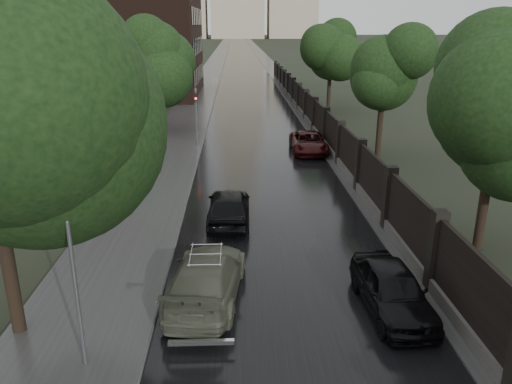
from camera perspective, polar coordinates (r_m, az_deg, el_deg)
name	(u,v)px	position (r m, az deg, el deg)	size (l,w,h in m)	color
road	(239,46)	(199.13, -1.92, 16.33)	(8.00, 420.00, 0.02)	black
sidewalk_left	(224,46)	(199.17, -3.72, 16.32)	(4.00, 420.00, 0.16)	#2D2D2D
verge_right	(254,46)	(199.25, -0.27, 16.35)	(3.00, 420.00, 0.08)	#2D2D2D
fence_right	(311,114)	(42.04, 6.30, 8.85)	(0.45, 75.72, 2.70)	#383533
tree_left_far	(151,64)	(39.58, -11.96, 14.14)	(4.25, 4.25, 7.39)	black
tree_right_a	(497,119)	(19.51, 25.81, 7.52)	(4.08, 4.08, 7.01)	black
tree_right_b	(384,78)	(32.42, 14.37, 12.52)	(4.08, 4.08, 7.01)	black
tree_right_c	(330,59)	(49.90, 8.50, 14.85)	(4.08, 4.08, 7.01)	black
lamp_post	(74,272)	(12.38, -20.10, -8.59)	(0.25, 0.12, 5.11)	#59595E
traffic_light	(196,112)	(34.53, -6.83, 9.03)	(0.16, 0.32, 4.00)	#59595E
brick_building	(90,6)	(63.15, -18.44, 19.50)	(24.00, 18.00, 20.00)	black
volga_sedan	(206,277)	(15.57, -5.69, -9.68)	(2.06, 5.06, 1.47)	#505342
hatchback_left	(229,206)	(21.25, -3.13, -1.60)	(1.78, 4.41, 1.50)	black
car_right_near	(392,289)	(15.43, 15.33, -10.69)	(1.68, 4.17, 1.42)	black
car_right_far	(309,142)	(33.27, 6.03, 5.65)	(2.22, 4.81, 1.34)	black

